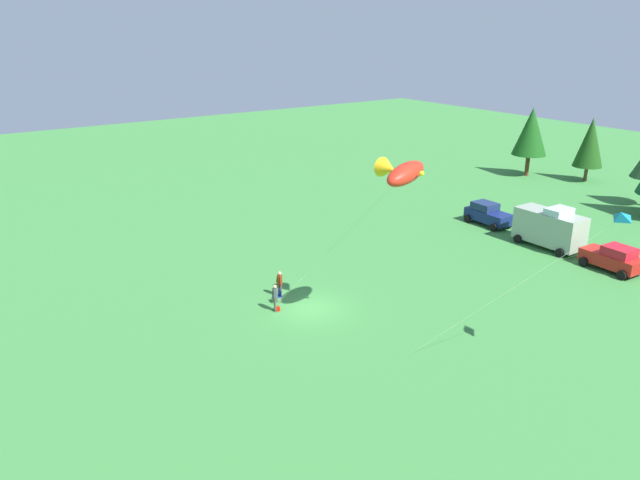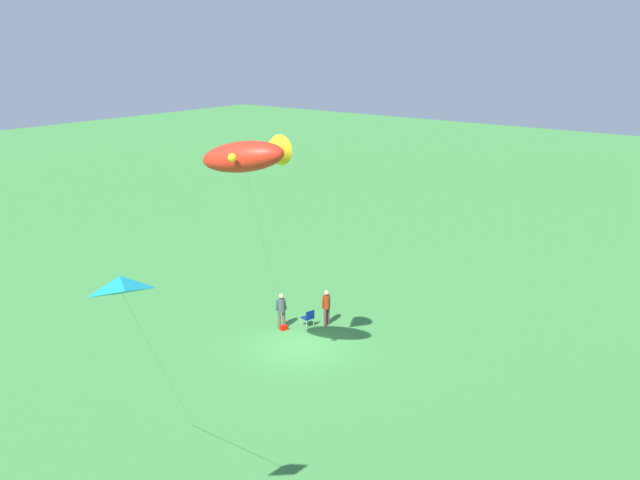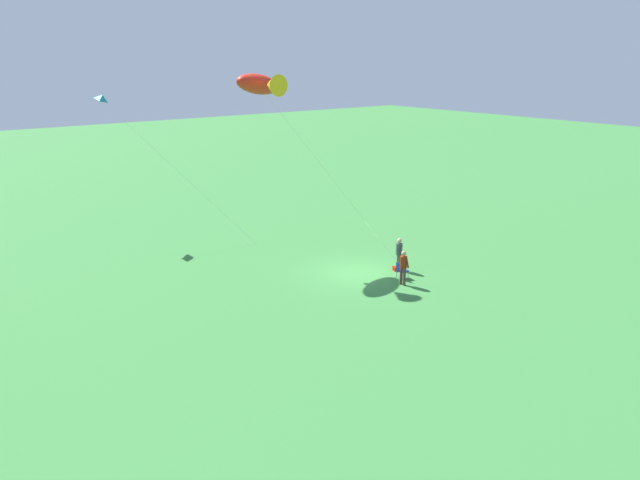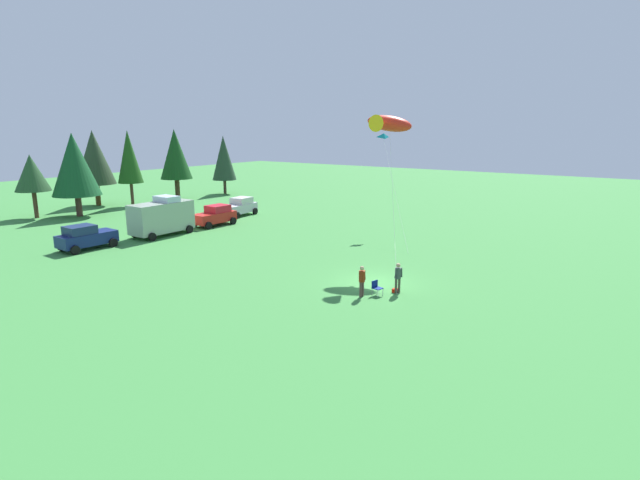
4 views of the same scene
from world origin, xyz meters
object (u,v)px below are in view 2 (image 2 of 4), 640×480
person_spectator (327,305)px  kite_delta_teal (121,285)px  backpack_on_grass (284,328)px  person_kite_flyer (281,308)px  folding_chair (309,317)px  kite_large_fish (250,156)px

person_spectator → kite_delta_teal: (17.20, 7.89, 7.36)m
kite_delta_teal → backpack_on_grass: bearing=-149.6°
person_kite_flyer → folding_chair: (-0.98, 0.82, -0.53)m
folding_chair → kite_large_fish: size_ratio=0.08×
folding_chair → person_spectator: size_ratio=0.47×
person_spectator → backpack_on_grass: size_ratio=5.44×
kite_large_fish → person_spectator: bearing=-160.4°
person_spectator → kite_large_fish: size_ratio=0.17×
person_spectator → kite_large_fish: 11.84m
backpack_on_grass → kite_large_fish: bearing=32.8°
folding_chair → kite_large_fish: (7.25, 3.37, 8.88)m
folding_chair → kite_large_fish: kite_large_fish is taller
person_kite_flyer → folding_chair: bearing=-102.9°
person_kite_flyer → kite_large_fish: kite_large_fish is taller
person_kite_flyer → kite_delta_teal: kite_delta_teal is taller
kite_delta_teal → person_kite_flyer: bearing=-149.2°
backpack_on_grass → kite_delta_teal: size_ratio=0.04×
kite_delta_teal → kite_large_fish: bearing=-151.3°
person_spectator → kite_large_fish: bearing=109.6°
folding_chair → kite_delta_teal: size_ratio=0.09×
backpack_on_grass → kite_large_fish: (6.22, 4.01, 9.25)m
folding_chair → backpack_on_grass: folding_chair is taller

